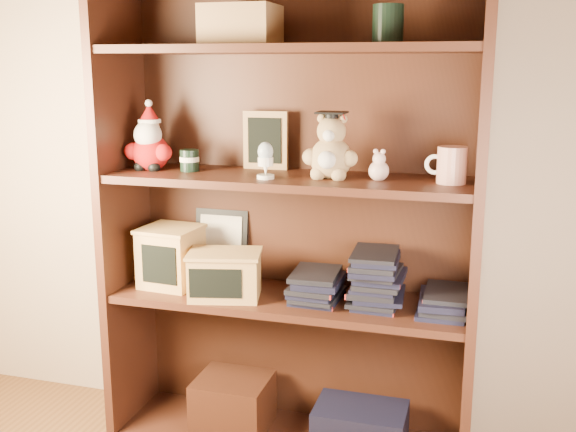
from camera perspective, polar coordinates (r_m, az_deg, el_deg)
name	(u,v)px	position (r m, az deg, el deg)	size (l,w,h in m)	color
bookcase	(292,225)	(2.20, 0.31, -0.76)	(1.20, 0.35, 1.60)	#3D1D11
shelf_lower	(288,300)	(2.22, 0.00, -7.12)	(1.14, 0.33, 0.02)	#3D1D11
shelf_upper	(288,180)	(2.12, 0.00, 3.10)	(1.14, 0.33, 0.02)	#3D1D11
santa_plush	(150,144)	(2.28, -11.64, 6.02)	(0.17, 0.12, 0.24)	#A50F0F
teachers_tin	(190,160)	(2.23, -8.33, 4.70)	(0.06, 0.06, 0.07)	black
chalkboard_plaque	(266,141)	(2.25, -1.91, 6.35)	(0.15, 0.08, 0.19)	#9E7547
egg_cup	(265,159)	(2.06, -1.92, 4.84)	(0.05, 0.05, 0.11)	white
grad_teddy_bear	(331,152)	(2.07, 3.64, 5.39)	(0.17, 0.15, 0.21)	tan
pink_figurine	(379,168)	(2.05, 7.70, 4.05)	(0.06, 0.06, 0.10)	beige
teacher_mug	(451,165)	(2.03, 13.63, 4.21)	(0.12, 0.09, 0.11)	silver
certificate_frame	(221,244)	(2.40, -5.67, -2.34)	(0.19, 0.05, 0.24)	black
treats_box	(171,256)	(2.33, -9.87, -3.36)	(0.20, 0.20, 0.20)	tan
pencils_box	(225,274)	(2.20, -5.38, -4.94)	(0.27, 0.22, 0.15)	tan
book_stack_left	(318,285)	(2.18, 2.56, -5.87)	(0.14, 0.20, 0.10)	black
book_stack_mid	(376,276)	(2.13, 7.50, -5.05)	(0.14, 0.20, 0.19)	black
book_stack_right	(445,302)	(2.13, 13.11, -7.09)	(0.14, 0.20, 0.06)	black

